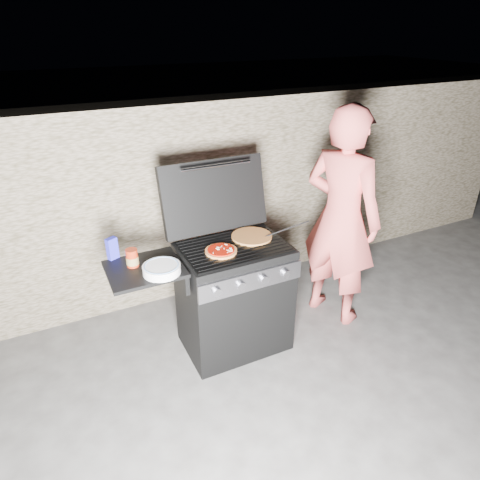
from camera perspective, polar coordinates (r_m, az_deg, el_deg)
name	(u,v)px	position (r m, az deg, el deg)	size (l,w,h in m)	color
ground	(235,342)	(3.67, -0.72, -13.48)	(50.00, 50.00, 0.00)	#393634
stone_wall	(186,200)	(4.04, -7.21, 5.35)	(8.00, 0.35, 1.80)	gray
gas_grill	(205,305)	(3.31, -4.73, -8.69)	(1.34, 0.79, 0.91)	black
pizza_topped	(221,250)	(3.07, -2.55, -1.40)	(0.23, 0.23, 0.03)	#BD873B
pizza_plain	(252,236)	(3.27, 1.57, 0.50)	(0.31, 0.31, 0.02)	#DE9A4A
sauce_jar	(132,258)	(2.98, -14.19, -2.31)	(0.08, 0.08, 0.13)	maroon
blue_carton	(112,248)	(3.10, -16.67, -1.07)	(0.07, 0.04, 0.16)	#2324B9
plate_stack	(162,269)	(2.87, -10.40, -3.83)	(0.25, 0.25, 0.06)	white
person	(341,218)	(3.63, 13.31, 2.81)	(0.68, 0.45, 1.87)	#DD5753
tongs	(287,230)	(3.33, 6.25, 1.39)	(0.01, 0.01, 0.39)	black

